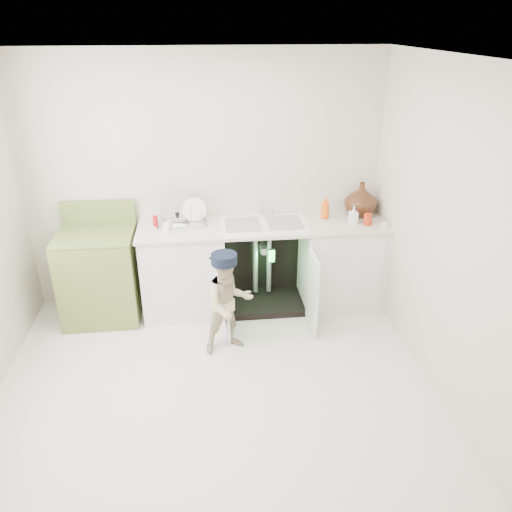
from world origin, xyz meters
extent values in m
plane|color=beige|center=(0.00, 0.00, 0.00)|extent=(3.50, 3.50, 0.00)
cube|color=beige|center=(0.00, 1.50, 1.25)|extent=(3.50, 2.50, 0.02)
cube|color=beige|center=(0.00, -1.50, 1.25)|extent=(3.50, 2.50, 0.02)
cube|color=beige|center=(1.75, 0.00, 1.25)|extent=(2.50, 3.00, 0.02)
plane|color=white|center=(0.00, 0.00, 2.50)|extent=(3.50, 3.50, 0.00)
cube|color=white|center=(-0.25, 1.20, 0.43)|extent=(0.80, 0.60, 0.86)
cube|color=white|center=(1.35, 1.20, 0.43)|extent=(0.80, 0.60, 0.86)
cube|color=black|center=(0.55, 1.47, 0.43)|extent=(0.80, 0.06, 0.86)
cube|color=black|center=(0.55, 1.20, 0.03)|extent=(0.80, 0.60, 0.06)
cylinder|color=gray|center=(0.48, 1.30, 0.45)|extent=(0.05, 0.05, 0.70)
cylinder|color=gray|center=(0.62, 1.30, 0.45)|extent=(0.05, 0.05, 0.70)
cylinder|color=gray|center=(0.55, 1.25, 0.62)|extent=(0.07, 0.18, 0.07)
cube|color=white|center=(0.15, 0.70, 0.40)|extent=(0.03, 0.40, 0.76)
cube|color=white|center=(0.95, 0.70, 0.40)|extent=(0.02, 0.40, 0.76)
cube|color=beige|center=(0.55, 1.20, 0.89)|extent=(2.44, 0.64, 0.03)
cube|color=beige|center=(0.55, 1.49, 0.98)|extent=(2.44, 0.02, 0.15)
cube|color=white|center=(0.55, 1.20, 0.90)|extent=(0.85, 0.55, 0.02)
cube|color=gray|center=(0.34, 1.20, 0.91)|extent=(0.34, 0.40, 0.01)
cube|color=gray|center=(0.76, 1.20, 0.91)|extent=(0.34, 0.40, 0.01)
cylinder|color=silver|center=(0.55, 1.42, 0.99)|extent=(0.03, 0.03, 0.17)
cylinder|color=silver|center=(0.55, 1.36, 1.06)|extent=(0.02, 0.14, 0.02)
cylinder|color=silver|center=(0.66, 1.42, 0.94)|extent=(0.04, 0.04, 0.06)
cylinder|color=white|center=(1.68, 0.89, 0.55)|extent=(0.01, 0.01, 0.70)
cube|color=white|center=(1.68, 0.98, 0.93)|extent=(0.04, 0.02, 0.06)
cube|color=silver|center=(-0.24, 1.32, 0.91)|extent=(0.48, 0.32, 0.02)
cylinder|color=silver|center=(-0.29, 1.34, 1.00)|extent=(0.30, 0.11, 0.29)
cylinder|color=white|center=(-0.12, 1.32, 0.98)|extent=(0.23, 0.06, 0.23)
cylinder|color=silver|center=(-0.43, 1.22, 0.99)|extent=(0.01, 0.01, 0.14)
cylinder|color=silver|center=(-0.34, 1.22, 0.99)|extent=(0.01, 0.01, 0.14)
cylinder|color=silver|center=(-0.24, 1.22, 0.99)|extent=(0.01, 0.01, 0.14)
cylinder|color=silver|center=(-0.15, 1.22, 0.99)|extent=(0.01, 0.01, 0.14)
cylinder|color=silver|center=(-0.05, 1.22, 0.99)|extent=(0.01, 0.01, 0.14)
imported|color=#432C13|center=(1.55, 1.34, 1.07)|extent=(0.33, 0.33, 0.35)
imported|color=#F45B0C|center=(1.18, 1.30, 1.01)|extent=(0.09, 0.09, 0.23)
imported|color=white|center=(1.42, 1.14, 0.99)|extent=(0.08, 0.08, 0.17)
cylinder|color=#B8290F|center=(1.55, 1.08, 0.96)|extent=(0.08, 0.08, 0.11)
cylinder|color=#B70F13|center=(-0.49, 1.28, 0.95)|extent=(0.05, 0.05, 0.10)
cylinder|color=#C2BB8E|center=(-0.35, 1.20, 0.94)|extent=(0.06, 0.06, 0.08)
cylinder|color=black|center=(-0.28, 1.32, 0.96)|extent=(0.04, 0.04, 0.12)
cube|color=white|center=(-0.38, 1.10, 0.95)|extent=(0.05, 0.05, 0.09)
cube|color=olive|center=(-1.06, 1.18, 0.43)|extent=(0.72, 0.65, 0.87)
cube|color=olive|center=(-1.06, 1.18, 0.88)|extent=(0.72, 0.65, 0.02)
cube|color=olive|center=(-1.06, 1.46, 1.00)|extent=(0.72, 0.06, 0.23)
cylinder|color=black|center=(-1.24, 1.02, 0.88)|extent=(0.16, 0.16, 0.02)
cylinder|color=silver|center=(-1.24, 1.02, 0.89)|extent=(0.19, 0.19, 0.01)
cylinder|color=black|center=(-1.24, 1.33, 0.88)|extent=(0.16, 0.16, 0.02)
cylinder|color=silver|center=(-1.24, 1.33, 0.89)|extent=(0.19, 0.19, 0.01)
cylinder|color=black|center=(-0.88, 1.02, 0.88)|extent=(0.16, 0.16, 0.02)
cylinder|color=silver|center=(-0.88, 1.02, 0.89)|extent=(0.19, 0.19, 0.01)
cylinder|color=black|center=(-0.88, 1.33, 0.88)|extent=(0.16, 0.16, 0.02)
cylinder|color=silver|center=(-0.88, 1.33, 0.89)|extent=(0.19, 0.19, 0.01)
imported|color=beige|center=(0.15, 0.47, 0.46)|extent=(0.53, 0.47, 0.92)
cylinder|color=black|center=(0.15, 0.47, 0.89)|extent=(0.28, 0.28, 0.09)
cube|color=black|center=(0.12, 0.57, 0.86)|extent=(0.19, 0.14, 0.01)
cube|color=black|center=(0.58, 0.86, 0.72)|extent=(0.07, 0.01, 0.14)
cube|color=#26F23F|center=(0.58, 0.85, 0.72)|extent=(0.06, 0.00, 0.12)
camera|label=1|loc=(-0.02, -3.28, 2.71)|focal=35.00mm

